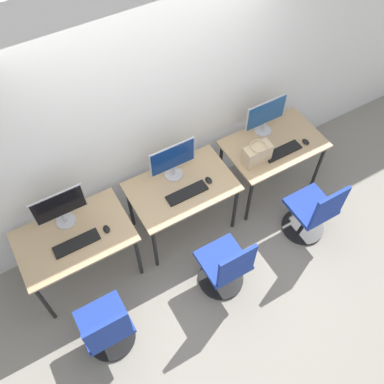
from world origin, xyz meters
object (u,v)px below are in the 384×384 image
(office_chair_center, at_px, (226,268))
(office_chair_right, at_px, (313,213))
(monitor_center, at_px, (173,160))
(keyboard_right, at_px, (282,151))
(mouse_right, at_px, (306,142))
(office_chair_left, at_px, (108,330))
(handbag, at_px, (257,154))
(monitor_right, at_px, (266,115))
(keyboard_left, at_px, (77,243))
(mouse_center, at_px, (209,180))
(mouse_left, at_px, (107,229))
(keyboard_center, at_px, (187,193))
(monitor_left, at_px, (60,207))

(office_chair_center, height_order, office_chair_right, same)
(monitor_center, height_order, office_chair_right, monitor_center)
(keyboard_right, bearing_deg, mouse_right, -4.00)
(office_chair_left, height_order, handbag, handbag)
(office_chair_right, bearing_deg, keyboard_right, 91.12)
(monitor_right, distance_m, mouse_right, 0.53)
(mouse_right, xyz_separation_m, handbag, (-0.62, 0.06, 0.10))
(keyboard_left, relative_size, office_chair_right, 0.48)
(mouse_center, bearing_deg, mouse_right, -3.91)
(monitor_right, height_order, mouse_right, monitor_right)
(keyboard_right, relative_size, mouse_right, 4.80)
(mouse_left, height_order, mouse_center, same)
(keyboard_left, height_order, office_chair_left, office_chair_left)
(handbag, bearing_deg, monitor_center, 161.63)
(keyboard_left, xyz_separation_m, monitor_right, (2.33, 0.31, 0.23))
(mouse_center, relative_size, keyboard_right, 0.21)
(keyboard_center, bearing_deg, handbag, 0.18)
(monitor_left, distance_m, mouse_center, 1.48)
(keyboard_right, bearing_deg, handbag, 173.27)
(monitor_center, distance_m, monitor_right, 1.17)
(monitor_left, relative_size, mouse_right, 5.51)
(office_chair_left, bearing_deg, office_chair_right, 1.17)
(mouse_right, bearing_deg, office_chair_right, -115.08)
(monitor_left, height_order, office_chair_right, monitor_left)
(office_chair_left, bearing_deg, mouse_right, 13.71)
(office_chair_left, bearing_deg, monitor_center, 38.80)
(keyboard_center, distance_m, handbag, 0.85)
(office_chair_center, relative_size, monitor_right, 1.82)
(mouse_center, bearing_deg, monitor_left, 169.15)
(keyboard_center, xyz_separation_m, office_chair_right, (1.18, -0.67, -0.39))
(mouse_right, distance_m, office_chair_right, 0.78)
(office_chair_left, distance_m, office_chair_center, 1.26)
(mouse_right, relative_size, office_chair_right, 0.10)
(keyboard_right, bearing_deg, monitor_left, 171.80)
(mouse_left, height_order, office_chair_center, office_chair_center)
(mouse_left, height_order, office_chair_left, office_chair_left)
(mouse_center, bearing_deg, keyboard_center, -174.62)
(monitor_right, xyz_separation_m, office_chair_right, (0.01, -0.99, -0.62))
(monitor_center, relative_size, mouse_center, 5.51)
(mouse_right, bearing_deg, monitor_center, 166.97)
(monitor_left, height_order, keyboard_right, monitor_left)
(mouse_center, height_order, office_chair_center, office_chair_center)
(monitor_left, xyz_separation_m, monitor_right, (2.33, 0.03, 0.00))
(office_chair_left, xyz_separation_m, office_chair_right, (2.42, 0.05, 0.00))
(monitor_center, height_order, monitor_right, same)
(office_chair_right, distance_m, handbag, 0.90)
(mouse_left, height_order, mouse_right, same)
(mouse_left, bearing_deg, keyboard_center, -0.88)
(monitor_right, distance_m, office_chair_right, 1.17)
(office_chair_left, relative_size, office_chair_right, 1.00)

